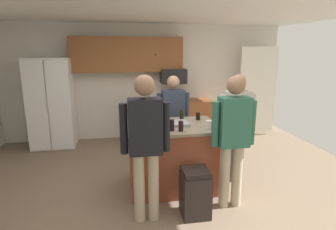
% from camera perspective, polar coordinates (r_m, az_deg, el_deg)
% --- Properties ---
extents(floor, '(7.04, 7.04, 0.00)m').
position_cam_1_polar(floor, '(4.16, -0.76, -15.70)').
color(floor, '#7F6B56').
rests_on(floor, ground).
extents(ceiling, '(7.04, 7.04, 0.00)m').
position_cam_1_polar(ceiling, '(3.69, -0.89, 22.38)').
color(ceiling, white).
extents(back_wall, '(6.40, 0.10, 2.60)m').
position_cam_1_polar(back_wall, '(6.46, -4.69, 6.87)').
color(back_wall, silver).
rests_on(back_wall, ground).
extents(french_door_window_panel, '(0.90, 0.06, 2.00)m').
position_cam_1_polar(french_door_window_panel, '(6.84, 17.99, 4.93)').
color(french_door_window_panel, white).
rests_on(french_door_window_panel, ground).
extents(cabinet_run_upper, '(2.40, 0.38, 0.75)m').
position_cam_1_polar(cabinet_run_upper, '(6.20, -8.40, 12.29)').
color(cabinet_run_upper, brown).
extents(cabinet_run_lower, '(1.80, 0.63, 0.90)m').
position_cam_1_polar(cabinet_run_lower, '(6.38, 1.08, -0.93)').
color(cabinet_run_lower, brown).
rests_on(cabinet_run_lower, ground).
extents(refrigerator, '(0.87, 0.76, 1.87)m').
position_cam_1_polar(refrigerator, '(6.24, -22.88, 2.26)').
color(refrigerator, white).
rests_on(refrigerator, ground).
extents(microwave_over_range, '(0.56, 0.40, 0.32)m').
position_cam_1_polar(microwave_over_range, '(6.23, 1.09, 8.06)').
color(microwave_over_range, black).
extents(kitchen_island, '(1.34, 0.94, 0.97)m').
position_cam_1_polar(kitchen_island, '(4.09, 0.72, -8.59)').
color(kitchen_island, '#9E4C33').
rests_on(kitchen_island, ground).
extents(person_guest_by_door, '(0.57, 0.23, 1.76)m').
position_cam_1_polar(person_guest_by_door, '(3.16, -4.70, -5.05)').
color(person_guest_by_door, tan).
rests_on(person_guest_by_door, ground).
extents(person_elder_center, '(0.57, 0.23, 1.72)m').
position_cam_1_polar(person_elder_center, '(3.55, 13.35, -3.79)').
color(person_elder_center, tan).
rests_on(person_elder_center, ground).
extents(person_host_foreground, '(0.57, 0.22, 1.60)m').
position_cam_1_polar(person_host_foreground, '(4.76, 1.06, -0.07)').
color(person_host_foreground, '#383842').
rests_on(person_host_foreground, ground).
extents(person_guest_right, '(0.57, 0.22, 1.67)m').
position_cam_1_polar(person_guest_right, '(4.30, 13.99, -1.25)').
color(person_guest_right, '#383842').
rests_on(person_guest_right, ground).
extents(glass_pilsner, '(0.06, 0.06, 0.16)m').
position_cam_1_polar(glass_pilsner, '(4.18, 2.85, -0.11)').
color(glass_pilsner, black).
rests_on(glass_pilsner, kitchen_island).
extents(glass_dark_ale, '(0.07, 0.07, 0.14)m').
position_cam_1_polar(glass_dark_ale, '(3.64, 2.68, -2.32)').
color(glass_dark_ale, black).
rests_on(glass_dark_ale, kitchen_island).
extents(mug_blue_stoneware, '(0.13, 0.09, 0.11)m').
position_cam_1_polar(mug_blue_stoneware, '(3.81, 8.47, -1.94)').
color(mug_blue_stoneware, white).
rests_on(mug_blue_stoneware, kitchen_island).
extents(glass_short_whisky, '(0.07, 0.07, 0.12)m').
position_cam_1_polar(glass_short_whisky, '(4.24, 6.23, -0.23)').
color(glass_short_whisky, black).
rests_on(glass_short_whisky, kitchen_island).
extents(tumbler_amber, '(0.07, 0.07, 0.15)m').
position_cam_1_polar(tumbler_amber, '(3.65, 0.78, -2.15)').
color(tumbler_amber, black).
rests_on(tumbler_amber, kitchen_island).
extents(serving_tray, '(0.44, 0.30, 0.04)m').
position_cam_1_polar(serving_tray, '(3.94, 1.08, -1.80)').
color(serving_tray, '#B7B7BC').
rests_on(serving_tray, kitchen_island).
extents(trash_bin, '(0.34, 0.34, 0.61)m').
position_cam_1_polar(trash_bin, '(3.54, 5.65, -15.71)').
color(trash_bin, black).
rests_on(trash_bin, ground).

